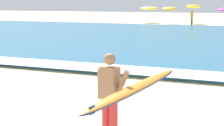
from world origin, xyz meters
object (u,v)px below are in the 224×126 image
at_px(beach_umbrella_1, 169,9).
at_px(beachgoer_near_row_left, 192,18).
at_px(beach_umbrella_0, 149,8).
at_px(surfer_with_board, 122,92).
at_px(beach_umbrella_2, 193,6).

bearing_deg(beach_umbrella_1, beachgoer_near_row_left, -17.81).
height_order(beach_umbrella_0, beach_umbrella_1, beach_umbrella_1).
bearing_deg(surfer_with_board, beachgoer_near_row_left, 98.80).
bearing_deg(surfer_with_board, beach_umbrella_0, 106.45).
distance_m(beach_umbrella_0, beach_umbrella_1, 3.53).
distance_m(beach_umbrella_2, beachgoer_near_row_left, 2.66).
xyz_separation_m(surfer_with_board, beachgoer_near_row_left, (-5.64, 36.45, -0.20)).
distance_m(surfer_with_board, beach_umbrella_1, 38.35).
relative_size(beach_umbrella_1, beachgoer_near_row_left, 1.31).
height_order(beach_umbrella_0, beachgoer_near_row_left, beach_umbrella_0).
bearing_deg(beach_umbrella_1, surfer_with_board, -77.11).
relative_size(beach_umbrella_0, beachgoer_near_row_left, 1.40).
distance_m(surfer_with_board, beach_umbrella_0, 40.88).
xyz_separation_m(beach_umbrella_0, beach_umbrella_2, (5.64, -0.40, 0.27)).
bearing_deg(beachgoer_near_row_left, beach_umbrella_0, 155.12).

